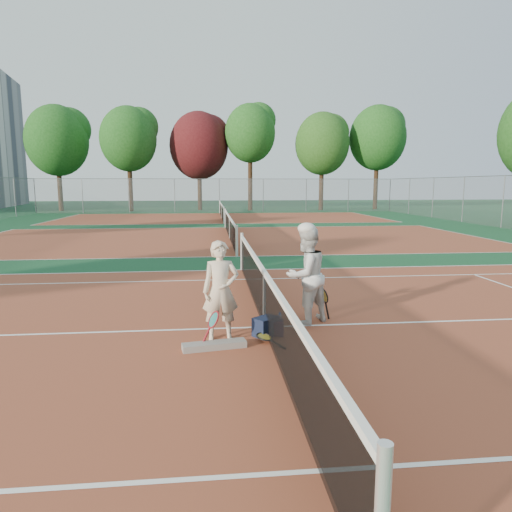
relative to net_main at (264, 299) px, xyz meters
The scene contains 23 objects.
ground 0.51m from the net_main, ahead, with size 130.00×130.00×0.00m, color #103D21.
court_main 0.51m from the net_main, ahead, with size 23.77×10.97×0.01m, color brown.
court_far_a 13.51m from the net_main, 90.00° to the left, with size 23.77×10.97×0.01m, color brown.
court_far_b 27.00m from the net_main, 90.00° to the left, with size 23.77×10.97×0.01m, color brown.
net_main is the anchor object (origin of this frame).
net_far_a 13.50m from the net_main, 90.00° to the left, with size 0.10×10.98×1.02m, color black, non-canonical shape.
net_far_b 27.00m from the net_main, 90.00° to the left, with size 0.10×10.98×1.02m, color black, non-canonical shape.
fence_back 34.01m from the net_main, 90.00° to the left, with size 32.00×0.06×3.00m, color slate, non-canonical shape.
player_a 0.99m from the net_main, 145.52° to the right, with size 0.59×0.39×1.61m, color beige.
player_b 0.88m from the net_main, 14.66° to the left, with size 0.86×0.67×1.76m, color silver.
racket_red 1.25m from the net_main, 137.07° to the right, with size 0.32×0.27×0.54m, color maroon, non-canonical shape.
racket_black_held 1.22m from the net_main, 16.14° to the left, with size 0.18×0.27×0.59m, color black, non-canonical shape.
racket_spare 0.90m from the net_main, 96.98° to the right, with size 0.60×0.27×0.13m, color black, non-canonical shape.
sports_bag_navy 0.58m from the net_main, 93.40° to the right, with size 0.40×0.28×0.32m, color black.
sports_bag_purple 0.59m from the net_main, 75.06° to the right, with size 0.31×0.21×0.25m, color black.
net_cover_canvas 1.40m from the net_main, 132.40° to the right, with size 0.98×0.23×0.10m, color slate.
water_bottle 0.50m from the net_main, 48.12° to the right, with size 0.09×0.09×0.30m, color #C4DEF8.
tree_back_0 40.93m from the net_main, 111.72° to the left, with size 5.71×5.71×9.83m.
tree_back_1 37.94m from the net_main, 102.76° to the left, with size 5.19×5.19×9.64m.
tree_back_maroon 38.53m from the net_main, 92.75° to the left, with size 5.68×5.68×9.49m.
tree_back_3 37.59m from the net_main, 85.24° to the left, with size 4.82×4.82×10.10m.
tree_back_4 38.72m from the net_main, 74.68° to the left, with size 5.24×5.24×9.44m.
tree_back_5 41.31m from the net_main, 67.04° to the left, with size 5.59×5.59×10.31m.
Camera 1 is at (-0.94, -7.70, 2.49)m, focal length 32.00 mm.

